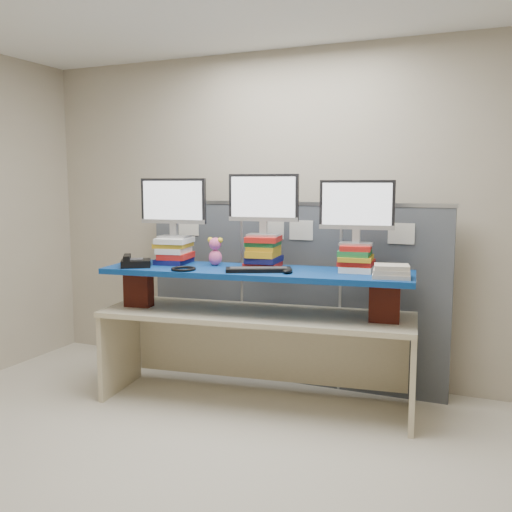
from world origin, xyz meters
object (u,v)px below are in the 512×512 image
at_px(desk, 256,331).
at_px(desk_phone, 135,262).
at_px(monitor_center, 263,201).
at_px(monitor_right, 357,208).
at_px(monitor_left, 173,204).
at_px(blue_board, 256,272).
at_px(keyboard, 259,270).

bearing_deg(desk, desk_phone, -172.02).
bearing_deg(monitor_center, desk, -102.01).
height_order(monitor_right, desk_phone, monitor_right).
relative_size(desk, monitor_left, 4.49).
bearing_deg(desk, monitor_left, 170.54).
distance_m(monitor_left, monitor_center, 0.74).
relative_size(blue_board, keyboard, 4.62).
distance_m(desk, blue_board, 0.45).
relative_size(desk, desk_phone, 8.28).
bearing_deg(monitor_right, monitor_center, -180.00).
relative_size(blue_board, monitor_center, 4.28).
bearing_deg(keyboard, desk_phone, 163.65).
bearing_deg(desk, monitor_right, 9.31).
bearing_deg(blue_board, desk_phone, -172.02).
bearing_deg(desk_phone, monitor_right, -16.80).
xyz_separation_m(blue_board, monitor_right, (0.70, 0.21, 0.48)).
height_order(monitor_right, keyboard, monitor_right).
distance_m(desk, desk_phone, 1.07).
xyz_separation_m(monitor_center, desk_phone, (-0.92, -0.37, -0.47)).
bearing_deg(desk_phone, monitor_left, 23.34).
bearing_deg(monitor_center, keyboard, -84.22).
xyz_separation_m(monitor_left, monitor_center, (0.73, 0.09, 0.03)).
bearing_deg(monitor_left, keyboard, -16.12).
bearing_deg(monitor_right, keyboard, -162.01).
height_order(blue_board, monitor_right, monitor_right).
distance_m(keyboard, desk_phone, 0.98).
height_order(desk, monitor_right, monitor_right).
height_order(monitor_center, monitor_right, monitor_center).
relative_size(desk, blue_board, 1.05).
xyz_separation_m(desk, monitor_left, (-0.72, 0.03, 0.95)).
xyz_separation_m(blue_board, monitor_left, (-0.72, 0.03, 0.49)).
distance_m(monitor_center, keyboard, 0.54).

